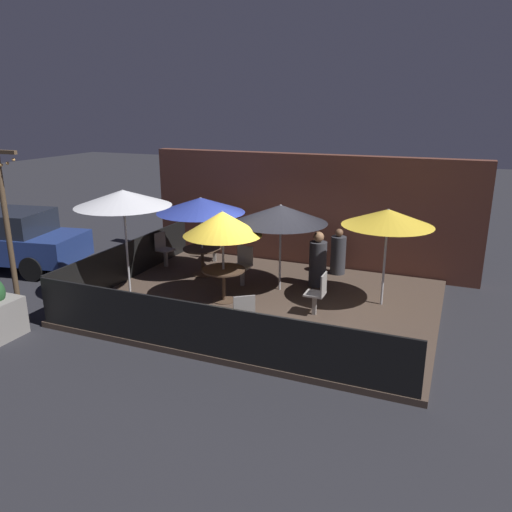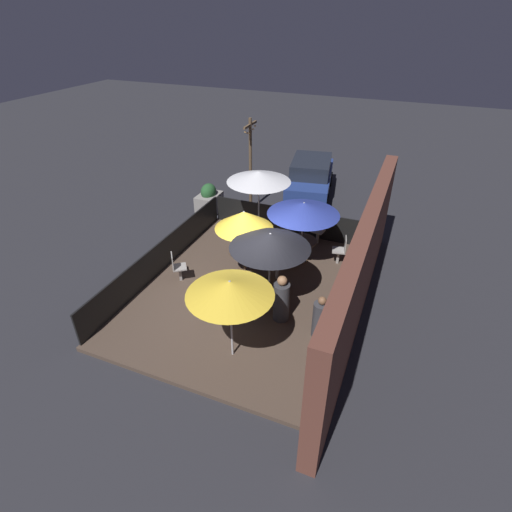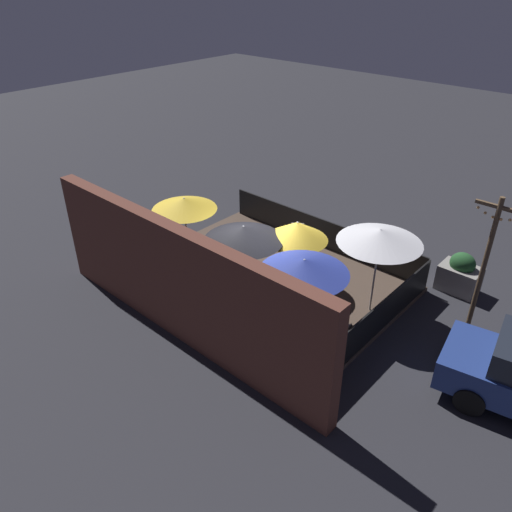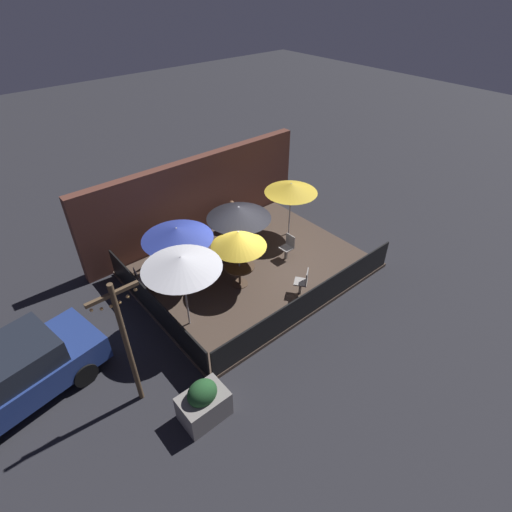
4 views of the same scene
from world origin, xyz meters
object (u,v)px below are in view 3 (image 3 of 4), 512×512
Objects in this scene: patio_umbrella_1 at (297,231)px; patio_umbrella_2 at (380,236)px; dining_table_1 at (295,268)px; patio_chair_1 at (270,287)px; patio_chair_2 at (278,339)px; patio_umbrella_4 at (243,233)px; planter_box at (460,274)px; patio_chair_3 at (297,237)px; patron_0 at (210,271)px; dining_table_0 at (301,309)px; patio_umbrella_0 at (304,266)px; patio_umbrella_3 at (184,204)px; patio_chair_4 at (240,246)px; patron_1 at (174,287)px; patio_chair_0 at (340,339)px; light_post at (486,258)px.

patio_umbrella_2 is (-2.22, -0.43, 0.47)m from patio_umbrella_1.
dining_table_1 is 1.12m from patio_chair_1.
patio_chair_1 reaches higher than patio_chair_2.
dining_table_1 is 1.01× the size of patio_chair_1.
patio_umbrella_4 is at bearing 90.62° from patio_chair_1.
planter_box reaches higher than patio_chair_2.
patio_umbrella_2 is 2.60× the size of patio_chair_2.
planter_box is (-1.96, -5.71, -0.10)m from patio_chair_2.
patio_chair_3 is at bearing -84.06° from patio_umbrella_4.
dining_table_1 is 1.05× the size of patio_chair_3.
dining_table_0 is at bearing 107.71° from patron_0.
dining_table_1 is at bearing 41.34° from planter_box.
patio_chair_3 is (2.49, -3.04, -1.32)m from patio_umbrella_0.
patio_chair_3 is at bearing -53.78° from patio_umbrella_1.
patio_chair_2 is (-4.85, 1.49, -1.44)m from patio_umbrella_3.
patron_0 is 7.09m from planter_box.
patio_chair_4 is at bearing 0.49° from dining_table_1.
patio_chair_1 is 2.58m from patron_1.
patio_umbrella_3 reaches higher than patio_chair_0.
patio_umbrella_2 is at bearing 130.22° from patron_0.
patron_1 is (0.24, 1.09, -0.07)m from patron_0.
dining_table_1 is at bearing -47.27° from dining_table_0.
light_post is at bearing -150.73° from patio_umbrella_2.
light_post is (-2.86, -4.28, 1.42)m from patio_chair_2.
patio_umbrella_0 is at bearing 173.42° from patio_umbrella_4.
patio_chair_0 reaches higher than patio_chair_3.
patio_chair_0 is 5.03m from patio_chair_4.
dining_table_1 is at bearing 11.07° from patio_umbrella_2.
patio_umbrella_4 is at bearing -42.59° from patio_chair_4.
patio_chair_2 is 1.02× the size of patio_chair_4.
patio_umbrella_2 is 0.67× the size of light_post.
patio_umbrella_3 is 3.76m from patio_chair_3.
patio_umbrella_4 is 2.36m from patron_1.
patio_umbrella_0 is at bearing -0.00° from patio_chair_0.
patio_umbrella_0 is 4.15m from patio_chair_3.
patio_umbrella_1 is at bearing -75.14° from patron_1.
patio_umbrella_1 reaches higher than dining_table_0.
patio_umbrella_3 is 4.80m from dining_table_0.
patio_umbrella_1 is 0.56× the size of light_post.
patron_1 is (0.69, 4.49, 0.02)m from patio_chair_3.
patio_chair_0 is 0.69× the size of patron_0.
planter_box is at bearing -148.25° from patio_umbrella_3.
planter_box is at bearing -40.57° from patio_chair_1.
patio_chair_1 is at bearing 90.85° from dining_table_1.
patio_umbrella_3 reaches higher than patio_umbrella_0.
patio_chair_4 is at bearing -153.21° from patron_0.
patio_umbrella_0 is 5.20m from planter_box.
patron_1 reaches higher than patio_chair_1.
dining_table_0 is (-2.20, 0.25, -1.26)m from patio_umbrella_4.
patron_0 is at bearing 46.61° from patio_umbrella_1.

